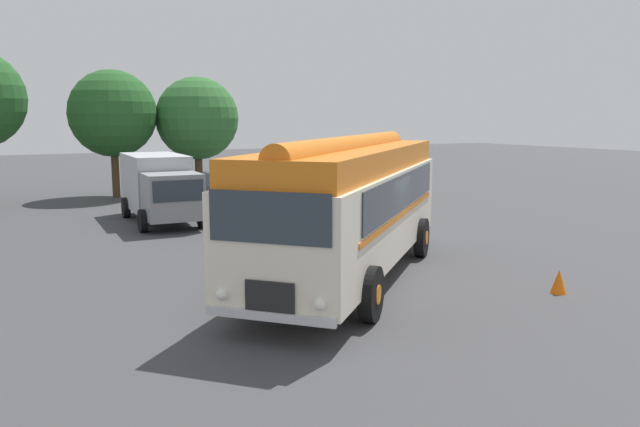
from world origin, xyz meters
The scene contains 8 objects.
ground_plane centered at (0.00, 0.00, 0.00)m, with size 120.00×120.00×0.00m, color #3D3D3F.
vintage_bus centered at (-0.37, 0.36, 1.89)m, with size 9.09×8.61×3.49m.
car_near_left centered at (0.84, 11.76, 0.85)m, with size 2.12×4.28×1.66m.
car_mid_left centered at (3.56, 11.02, 0.85)m, with size 2.14×4.29×1.66m.
box_van centered at (-2.19, 11.08, 1.36)m, with size 2.55×5.86×2.50m.
tree_centre centered at (-2.19, 19.38, 4.20)m, with size 4.21×4.21×6.21m.
tree_right_of_centre centered at (2.04, 18.87, 3.81)m, with size 4.21×4.21×5.97m.
traffic_cone centered at (3.01, -3.12, 0.28)m, with size 0.36×0.36×0.55m, color orange.
Camera 1 is at (-8.31, -12.37, 3.93)m, focal length 35.00 mm.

